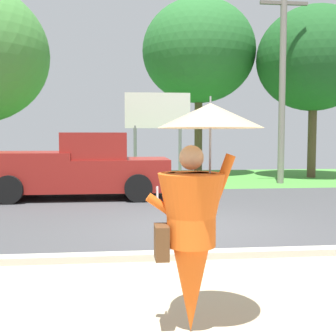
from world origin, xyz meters
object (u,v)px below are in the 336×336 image
tree_center_back (314,59)px  pickup_truck (79,168)px  roadside_billboard (158,117)px  monk_pedestrian (195,215)px  tree_right_mid (199,52)px  utility_pole (282,82)px

tree_center_back → pickup_truck: bearing=-151.0°
roadside_billboard → monk_pedestrian: bearing=-93.2°
monk_pedestrian → tree_center_back: bearing=62.7°
roadside_billboard → tree_right_mid: tree_right_mid is taller
pickup_truck → tree_right_mid: size_ratio=0.65×
utility_pole → roadside_billboard: 4.94m
monk_pedestrian → pickup_truck: monk_pedestrian is taller
roadside_billboard → tree_right_mid: 4.53m
utility_pole → roadside_billboard: (-4.55, 1.43, -1.26)m
tree_center_back → monk_pedestrian: bearing=-118.2°
utility_pole → monk_pedestrian: bearing=-114.1°
monk_pedestrian → pickup_truck: size_ratio=0.41×
tree_right_mid → monk_pedestrian: bearing=-100.2°
pickup_truck → roadside_billboard: (2.64, 4.47, 1.68)m
monk_pedestrian → roadside_billboard: bearing=87.7°
monk_pedestrian → tree_center_back: tree_center_back is taller
utility_pole → tree_center_back: (2.20, 2.17, 1.25)m
monk_pedestrian → pickup_truck: 8.97m
monk_pedestrian → roadside_billboard: size_ratio=0.61×
roadside_billboard → utility_pole: bearing=-17.5°
monk_pedestrian → utility_pole: size_ratio=0.29×
monk_pedestrian → tree_center_back: 16.35m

